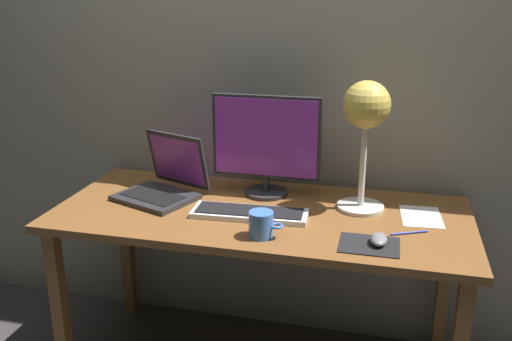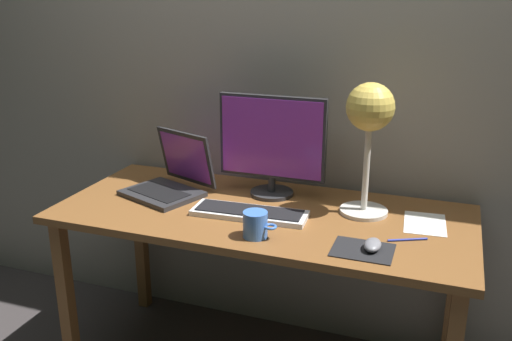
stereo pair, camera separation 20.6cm
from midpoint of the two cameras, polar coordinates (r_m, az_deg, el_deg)
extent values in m
cube|color=gray|center=(2.40, 6.38, 11.78)|extent=(4.80, 0.06, 2.60)
cube|color=brown|center=(2.17, 3.32, -4.56)|extent=(1.60, 0.70, 0.03)
cube|color=brown|center=(2.41, -16.50, -12.70)|extent=(0.05, 0.05, 0.71)
cube|color=brown|center=(2.84, -9.64, -7.29)|extent=(0.05, 0.05, 0.71)
cube|color=brown|center=(2.53, 21.82, -11.81)|extent=(0.05, 0.05, 0.71)
cylinder|color=#28282B|center=(2.33, 4.16, -2.34)|extent=(0.18, 0.18, 0.01)
cylinder|color=#28282B|center=(2.32, 4.18, -1.43)|extent=(0.03, 0.03, 0.06)
cube|color=#28282B|center=(2.26, 4.30, 3.39)|extent=(0.45, 0.03, 0.34)
cube|color=purple|center=(2.24, 4.18, 3.29)|extent=(0.42, 0.00, 0.32)
cube|color=silver|center=(2.12, 2.12, -4.45)|extent=(0.45, 0.16, 0.02)
cube|color=black|center=(2.11, 2.13, -4.15)|extent=(0.41, 0.13, 0.01)
cube|color=#28282B|center=(2.33, -7.13, -2.40)|extent=(0.37, 0.33, 0.02)
cube|color=black|center=(2.32, -7.46, -2.27)|extent=(0.29, 0.21, 0.00)
cube|color=#28282B|center=(2.38, -4.73, 1.34)|extent=(0.30, 0.16, 0.23)
cube|color=purple|center=(2.38, -4.73, 1.34)|extent=(0.27, 0.14, 0.20)
cylinder|color=beige|center=(2.20, 13.61, -4.10)|extent=(0.18, 0.18, 0.01)
cylinder|color=silver|center=(2.14, 13.99, 0.60)|extent=(0.02, 0.02, 0.36)
sphere|color=gold|center=(2.09, 14.44, 6.30)|extent=(0.18, 0.18, 0.18)
sphere|color=#FFEAB2|center=(2.09, 14.31, 5.05)|extent=(0.06, 0.06, 0.06)
cube|color=black|center=(1.90, 13.97, -7.99)|extent=(0.20, 0.16, 0.00)
ellipsoid|color=slate|center=(1.91, 14.93, -7.43)|extent=(0.06, 0.10, 0.03)
cylinder|color=#3F72CC|center=(1.93, 2.99, -5.61)|extent=(0.09, 0.09, 0.09)
torus|color=#3F72CC|center=(1.92, 4.58, -5.82)|extent=(0.05, 0.05, 0.01)
cube|color=white|center=(2.17, 19.55, -5.19)|extent=(0.16, 0.22, 0.00)
cylinder|color=#2633A5|center=(2.01, 18.14, -6.81)|extent=(0.13, 0.07, 0.01)
camera|label=1|loc=(0.10, -87.14, 0.94)|focal=39.07mm
camera|label=2|loc=(0.10, 92.86, -0.94)|focal=39.07mm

